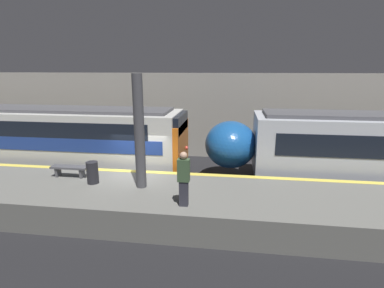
% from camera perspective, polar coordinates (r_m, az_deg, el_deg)
% --- Properties ---
extents(ground_plane, '(120.00, 120.00, 0.00)m').
position_cam_1_polar(ground_plane, '(13.62, -10.27, -9.12)').
color(ground_plane, black).
extents(platform, '(40.00, 3.78, 1.06)m').
position_cam_1_polar(platform, '(11.79, -13.26, -10.33)').
color(platform, slate).
rests_on(platform, ground).
extents(station_rear_barrier, '(50.00, 0.15, 5.07)m').
position_cam_1_polar(station_rear_barrier, '(18.52, -4.85, 5.49)').
color(station_rear_barrier, '#9E998E').
rests_on(station_rear_barrier, ground).
extents(support_pillar_near, '(0.37, 0.37, 4.14)m').
position_cam_1_polar(support_pillar_near, '(10.85, -10.00, 2.16)').
color(support_pillar_near, '#47474C').
rests_on(support_pillar_near, platform).
extents(person_waiting, '(0.38, 0.24, 1.80)m').
position_cam_1_polar(person_waiting, '(9.49, -1.60, -6.38)').
color(person_waiting, '#2D2D38').
rests_on(person_waiting, platform).
extents(platform_bench, '(1.50, 0.40, 0.45)m').
position_cam_1_polar(platform_bench, '(13.13, -22.28, -4.41)').
color(platform_bench, '#4C4C51').
rests_on(platform_bench, platform).
extents(trash_bin, '(0.44, 0.44, 0.85)m').
position_cam_1_polar(trash_bin, '(12.11, -18.43, -5.18)').
color(trash_bin, '#232328').
rests_on(trash_bin, platform).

